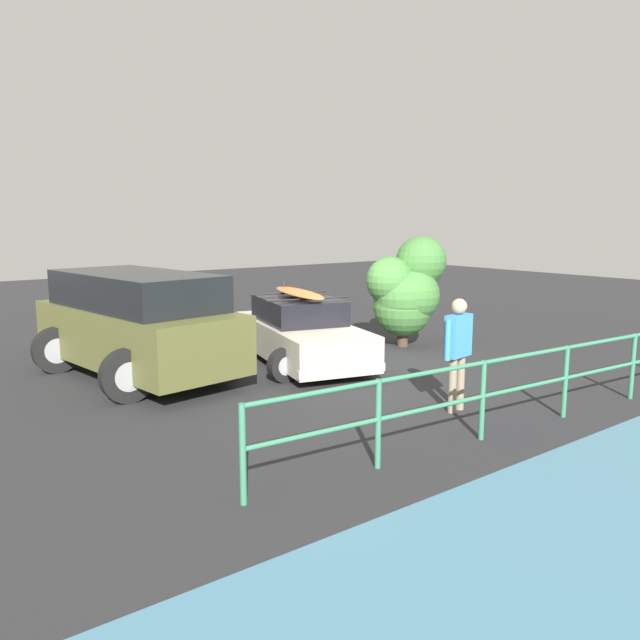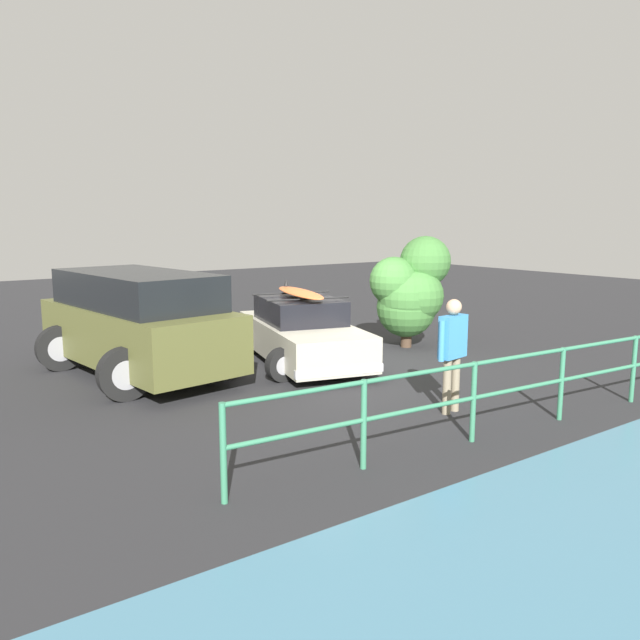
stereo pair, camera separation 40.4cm
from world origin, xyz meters
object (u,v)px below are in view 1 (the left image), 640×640
Objects in this scene: sedan_car at (301,332)px; bush_near_left at (406,292)px; person_bystander at (458,344)px; suv_car at (137,323)px.

sedan_car is 2.90m from bush_near_left.
sedan_car is at bearing -89.84° from person_bystander.
bush_near_left reaches higher than person_bystander.
suv_car is at bearing -9.94° from bush_near_left.
person_bystander is (-0.01, 3.96, 0.40)m from sedan_car.
person_bystander is (-2.99, 4.89, 0.03)m from suv_car.
person_bystander is 4.80m from bush_near_left.
suv_car is (2.98, -0.93, 0.37)m from sedan_car.
person_bystander is 0.69× the size of bush_near_left.
suv_car is at bearing -58.61° from person_bystander.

